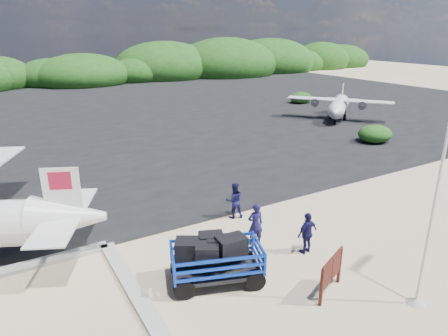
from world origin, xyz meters
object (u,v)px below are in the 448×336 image
at_px(signboard, 329,293).
at_px(crew_a, 255,224).
at_px(flagpole, 416,303).
at_px(crew_b, 234,200).
at_px(crew_c, 307,233).
at_px(aircraft_large, 203,111).
at_px(baggage_cart, 217,282).

relative_size(signboard, crew_a, 0.97).
xyz_separation_m(flagpole, crew_b, (-1.64, 7.60, 0.79)).
bearing_deg(flagpole, signboard, 138.65).
distance_m(signboard, crew_c, 2.53).
height_order(crew_a, crew_c, crew_a).
xyz_separation_m(flagpole, crew_c, (-0.89, 3.84, 0.79)).
bearing_deg(flagpole, crew_a, 112.37).
xyz_separation_m(flagpole, signboard, (-1.87, 1.65, 0.00)).
bearing_deg(flagpole, crew_c, 103.05).
height_order(crew_c, aircraft_large, aircraft_large).
height_order(baggage_cart, crew_c, crew_c).
xyz_separation_m(baggage_cart, crew_a, (2.42, 1.36, 0.83)).
bearing_deg(crew_c, aircraft_large, -115.81).
bearing_deg(crew_a, crew_c, 142.24).
bearing_deg(aircraft_large, crew_a, 91.87).
bearing_deg(crew_a, flagpole, 122.71).
height_order(signboard, crew_a, crew_a).
bearing_deg(crew_a, crew_b, -92.27).
xyz_separation_m(baggage_cart, signboard, (2.71, -2.25, 0.00)).
height_order(signboard, crew_b, crew_b).
xyz_separation_m(signboard, crew_c, (0.98, 2.19, 0.79)).
distance_m(crew_c, aircraft_large, 27.23).
bearing_deg(flagpole, crew_b, 102.16).
relative_size(baggage_cart, aircraft_large, 0.22).
relative_size(baggage_cart, crew_a, 1.84).
xyz_separation_m(baggage_cart, crew_b, (2.95, 3.71, 0.79)).
height_order(signboard, crew_c, crew_c).
relative_size(flagpole, crew_a, 4.08).
distance_m(signboard, crew_b, 6.01).
bearing_deg(aircraft_large, signboard, 95.15).
bearing_deg(crew_b, signboard, 104.51).
bearing_deg(baggage_cart, crew_c, 17.85).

